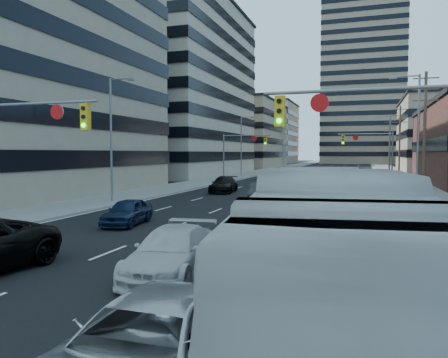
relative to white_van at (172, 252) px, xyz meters
name	(u,v)px	position (x,y,z in m)	size (l,w,h in m)	color
ground	(28,318)	(-1.60, -4.12, -0.70)	(400.00, 400.00, 0.00)	black
road_surface	(340,165)	(-1.60, 125.88, -0.69)	(18.00, 300.00, 0.02)	black
sidewalk_left	(303,164)	(-13.10, 125.88, -0.63)	(5.00, 300.00, 0.15)	slate
sidewalk_right	(380,165)	(9.90, 125.88, -0.63)	(5.00, 300.00, 0.15)	slate
office_left_mid	(156,92)	(-28.60, 55.88, 13.30)	(26.00, 34.00, 28.00)	#ADA089
office_left_far	(238,136)	(-25.60, 95.88, 7.30)	(20.00, 30.00, 16.00)	gray
apartment_tower	(363,78)	(4.40, 145.88, 28.30)	(26.00, 26.00, 58.00)	gray
bg_block_left	(259,134)	(-29.60, 135.88, 9.30)	(24.00, 24.00, 20.00)	#ADA089
signal_near_left	(21,138)	(-9.05, 3.88, 3.63)	(6.59, 0.33, 6.00)	slate
signal_near_right	(378,133)	(5.85, 3.88, 3.63)	(6.59, 0.33, 6.00)	slate
signal_far_left	(241,147)	(-9.28, 40.88, 3.60)	(6.09, 0.33, 6.00)	slate
signal_far_right	(371,147)	(6.08, 40.88, 3.60)	(6.09, 0.33, 6.00)	slate
utility_pole_block	(425,129)	(10.60, 31.88, 5.08)	(2.20, 0.28, 11.00)	#4C3D2D
utility_pole_midblock	(400,139)	(10.60, 61.88, 5.08)	(2.20, 0.28, 11.00)	#4C3D2D
utility_pole_distant	(389,143)	(10.60, 91.88, 5.08)	(2.20, 0.28, 11.00)	#4C3D2D
streetlight_left_near	(113,133)	(-11.94, 15.88, 4.35)	(2.03, 0.22, 9.00)	slate
streetlight_left_mid	(242,143)	(-11.94, 50.88, 4.35)	(2.03, 0.22, 9.00)	slate
streetlight_left_far	(284,146)	(-11.94, 85.88, 4.35)	(2.03, 0.22, 9.00)	slate
streetlight_right_near	(416,132)	(8.74, 20.88, 4.35)	(2.03, 0.22, 9.00)	slate
streetlight_right_far	(389,143)	(8.74, 55.88, 4.35)	(2.03, 0.22, 9.00)	slate
white_van	(172,252)	(0.00, 0.00, 0.00)	(1.96, 4.83, 1.40)	silver
silver_suv	(149,351)	(2.45, -6.15, 0.04)	(2.46, 5.33, 1.48)	#BCBDC2
transit_bus	(327,251)	(4.76, -2.82, 0.97)	(2.80, 11.98, 3.34)	silver
sedan_blue	(127,212)	(-5.95, 7.57, -0.03)	(1.58, 3.92, 1.33)	#0D1B37
sedan_grey_center	(261,192)	(-2.05, 20.53, -0.03)	(1.42, 4.06, 1.34)	#313234
sedan_black_far	(224,185)	(-6.80, 26.06, 0.02)	(2.02, 4.98, 1.44)	black
sedan_grey_right	(340,181)	(3.04, 34.77, 0.03)	(1.73, 4.31, 1.47)	#2D2D30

